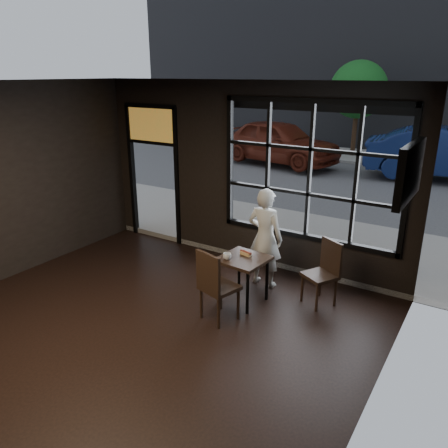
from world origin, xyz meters
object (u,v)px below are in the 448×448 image
Objects in this scene: chair_near at (220,285)px; man at (265,238)px; cafe_table at (243,280)px; navy_car at (445,153)px.

man is at bearing -76.09° from chair_near.
navy_car reaches higher than cafe_table.
chair_near is at bearing 162.09° from navy_car.
navy_car is at bearing 86.81° from cafe_table.
chair_near is 10.87m from navy_car.
chair_near is 1.32m from man.
cafe_table is 10.28m from navy_car.
cafe_table is at bearing 161.78° from navy_car.
navy_car is (1.47, 10.16, 0.53)m from cafe_table.
navy_car reaches higher than chair_near.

